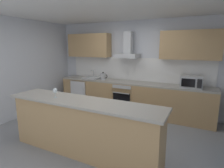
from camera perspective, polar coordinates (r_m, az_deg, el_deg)
The scene contains 15 objects.
ground at distance 4.19m, azimuth -2.85°, elevation -15.41°, with size 6.00×4.82×0.02m, color gray.
ceiling at distance 3.81m, azimuth -3.27°, elevation 22.48°, with size 6.00×4.82×0.02m, color white.
wall_back at distance 5.56m, azimuth 7.22°, elevation 5.35°, with size 6.00×0.12×2.60m, color silver.
wall_left at distance 5.52m, azimuth -26.77°, elevation 4.18°, with size 0.12×4.82×2.60m, color silver.
backsplash_tile at distance 5.50m, azimuth 6.94°, elevation 4.56°, with size 4.25×0.02×0.66m, color white.
counter_back at distance 5.37m, azimuth 5.60°, elevation -4.08°, with size 4.40×0.60×0.90m.
counter_island at distance 3.39m, azimuth -8.88°, elevation -12.86°, with size 2.88×0.64×0.97m.
upper_cabinets at distance 5.31m, azimuth 6.52°, elevation 11.69°, with size 4.34×0.32×0.70m.
oven at distance 5.39m, azimuth 4.12°, elevation -3.87°, with size 0.60×0.62×0.80m.
refrigerator at distance 6.11m, azimuth -8.80°, elevation -2.49°, with size 0.58×0.60×0.85m.
microwave at distance 4.85m, azimuth 23.18°, elevation 0.64°, with size 0.50×0.38×0.30m.
sink at distance 5.83m, azimuth -6.22°, elevation 1.97°, with size 0.50×0.40×0.26m.
kettle at distance 5.56m, azimuth -2.74°, elevation 2.36°, with size 0.29×0.15×0.24m.
range_hood at distance 5.32m, azimuth 4.88°, elevation 10.39°, with size 0.62×0.45×0.72m.
wine_glass at distance 3.49m, azimuth -17.01°, elevation -2.06°, with size 0.08×0.08×0.18m.
Camera 1 is at (1.88, -3.23, 1.88)m, focal length 29.88 mm.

